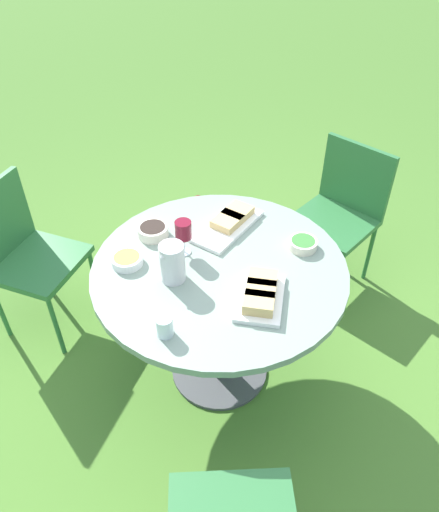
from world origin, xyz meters
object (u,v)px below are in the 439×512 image
water_pitcher (172,263)px  handbag (195,225)px  dining_table (220,287)px  chair_near_left (342,207)px  wine_glass (183,231)px  chair_near_right (23,249)px

water_pitcher → handbag: bearing=-141.5°
dining_table → chair_near_left: size_ratio=1.29×
dining_table → handbag: 1.25m
chair_near_left → wine_glass: 1.18m
chair_near_left → handbag: 1.04m
dining_table → handbag: (-0.76, -0.86, -0.50)m
chair_near_left → handbag: bearing=-70.9°
dining_table → wine_glass: bearing=-80.7°
wine_glass → chair_near_right: bearing=-68.7°
wine_glass → dining_table: bearing=99.3°
dining_table → chair_near_right: chair_near_right is taller
dining_table → chair_near_right: bearing=-70.7°
dining_table → chair_near_left: bearing=177.2°
water_pitcher → handbag: size_ratio=0.50×
chair_near_right → water_pitcher: bearing=100.8°
chair_near_left → chair_near_right: (1.45, -1.11, 0.00)m
chair_near_left → wine_glass: wine_glass is taller
dining_table → chair_near_right: 1.13m
water_pitcher → handbag: water_pitcher is taller
chair_near_left → water_pitcher: 1.31m
wine_glass → chair_near_left: bearing=167.9°
water_pitcher → handbag: 1.41m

